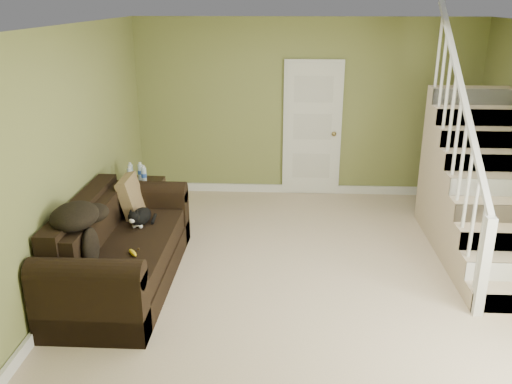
# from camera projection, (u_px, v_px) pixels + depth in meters

# --- Properties ---
(floor) EXTENTS (5.00, 5.50, 0.01)m
(floor) POSITION_uv_depth(u_px,v_px,m) (311.00, 278.00, 5.83)
(floor) COLOR #C0AB8A
(floor) RESTS_ON ground
(ceiling) EXTENTS (5.00, 5.50, 0.01)m
(ceiling) POSITION_uv_depth(u_px,v_px,m) (321.00, 26.00, 4.95)
(ceiling) COLOR white
(ceiling) RESTS_ON wall_back
(wall_back) EXTENTS (5.00, 0.04, 2.60)m
(wall_back) POSITION_uv_depth(u_px,v_px,m) (306.00, 109.00, 7.97)
(wall_back) COLOR olive
(wall_back) RESTS_ON floor
(wall_front) EXTENTS (5.00, 0.04, 2.60)m
(wall_front) POSITION_uv_depth(u_px,v_px,m) (342.00, 315.00, 2.80)
(wall_front) COLOR olive
(wall_front) RESTS_ON floor
(wall_left) EXTENTS (0.04, 5.50, 2.60)m
(wall_left) POSITION_uv_depth(u_px,v_px,m) (69.00, 159.00, 5.51)
(wall_left) COLOR olive
(wall_left) RESTS_ON floor
(baseboard_back) EXTENTS (5.00, 0.04, 0.12)m
(baseboard_back) POSITION_uv_depth(u_px,v_px,m) (303.00, 189.00, 8.36)
(baseboard_back) COLOR white
(baseboard_back) RESTS_ON floor
(baseboard_left) EXTENTS (0.04, 5.50, 0.12)m
(baseboard_left) POSITION_uv_depth(u_px,v_px,m) (85.00, 267.00, 5.93)
(baseboard_left) COLOR white
(baseboard_left) RESTS_ON floor
(door) EXTENTS (0.86, 0.12, 2.02)m
(door) POSITION_uv_depth(u_px,v_px,m) (312.00, 129.00, 8.02)
(door) COLOR white
(door) RESTS_ON floor
(staircase) EXTENTS (1.00, 2.51, 2.82)m
(staircase) POSITION_uv_depth(u_px,v_px,m) (478.00, 195.00, 6.42)
(staircase) COLOR #C0AB8A
(staircase) RESTS_ON floor
(sofa) EXTENTS (1.00, 2.31, 0.91)m
(sofa) POSITION_uv_depth(u_px,v_px,m) (118.00, 252.00, 5.64)
(sofa) COLOR black
(sofa) RESTS_ON floor
(side_table) EXTENTS (0.56, 0.56, 0.89)m
(side_table) POSITION_uv_depth(u_px,v_px,m) (141.00, 206.00, 6.91)
(side_table) COLOR black
(side_table) RESTS_ON floor
(cat) EXTENTS (0.25, 0.51, 0.24)m
(cat) POSITION_uv_depth(u_px,v_px,m) (140.00, 217.00, 5.91)
(cat) COLOR black
(cat) RESTS_ON sofa
(banana) EXTENTS (0.13, 0.16, 0.05)m
(banana) POSITION_uv_depth(u_px,v_px,m) (133.00, 253.00, 5.24)
(banana) COLOR yellow
(banana) RESTS_ON sofa
(throw_pillow) EXTENTS (0.24, 0.49, 0.50)m
(throw_pillow) POSITION_uv_depth(u_px,v_px,m) (132.00, 197.00, 6.19)
(throw_pillow) COLOR brown
(throw_pillow) RESTS_ON sofa
(throw_blanket) EXTENTS (0.44, 0.57, 0.23)m
(throw_blanket) POSITION_uv_depth(u_px,v_px,m) (75.00, 216.00, 5.00)
(throw_blanket) COLOR black
(throw_blanket) RESTS_ON sofa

